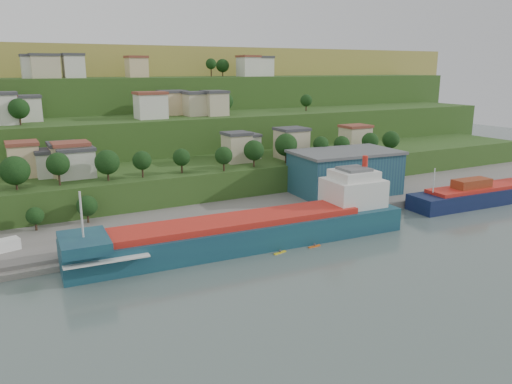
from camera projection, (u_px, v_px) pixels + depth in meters
ground at (302, 251)px, 107.58m from camera, size 500.00×500.00×0.00m
quay at (306, 208)px, 140.72m from camera, size 220.00×26.00×4.00m
pebble_beach at (14, 263)px, 100.96m from camera, size 40.00×18.00×2.40m
hillside at (117, 147)px, 251.51m from camera, size 360.00×210.63×96.00m
cargo_ship_near at (256, 231)px, 111.32m from camera, size 77.73×16.16×19.84m
cargo_ship_far at (497, 193)px, 148.29m from camera, size 57.89×12.72×15.61m
warehouse at (345, 172)px, 148.50m from camera, size 32.26×21.14×12.80m
caravan at (2, 248)px, 101.82m from camera, size 7.30×4.48×3.18m
dinghy at (73, 249)px, 104.06m from camera, size 4.73×2.50×0.90m
kayak_orange at (314, 246)px, 110.30m from camera, size 3.10×0.75×0.77m
kayak_yellow at (280, 252)px, 106.50m from camera, size 3.23×1.21×0.79m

